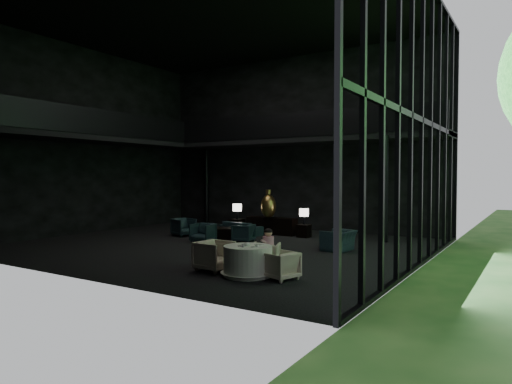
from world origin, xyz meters
The scene contains 35 objects.
floor centered at (0.00, 0.00, 0.00)m, with size 14.00×12.00×0.02m, color black.
ceiling centered at (0.00, 0.00, 8.00)m, with size 14.00×12.00×0.02m, color black.
wall_back centered at (0.00, 6.00, 4.00)m, with size 14.00×0.04×8.00m, color black.
wall_front centered at (0.00, -6.00, 4.00)m, with size 14.00×0.04×8.00m, color black.
wall_left centered at (-7.00, 0.00, 4.00)m, with size 0.04×12.00×8.00m, color black.
curtain_wall centered at (6.95, 0.00, 4.00)m, with size 0.20×12.00×8.00m, color black, non-canonical shape.
mezzanine_left centered at (-6.00, 0.00, 4.00)m, with size 2.00×12.00×0.25m, color black.
mezzanine_back centered at (1.00, 5.00, 4.00)m, with size 12.00×2.00×0.25m, color black.
railing_left centered at (-5.00, 0.00, 4.60)m, with size 0.06×12.00×1.00m, color black.
railing_back centered at (1.00, 4.00, 4.60)m, with size 12.00×0.06×1.00m, color black.
column_nw centered at (-5.00, 5.70, 2.00)m, with size 0.24×0.24×4.00m, color black.
column_ne centered at (4.80, 4.00, 2.00)m, with size 0.24×0.24×4.00m, color black.
console centered at (0.06, 3.74, 0.36)m, with size 2.25×0.51×0.71m, color black.
bronze_urn centered at (0.06, 3.47, 1.22)m, with size 0.64×0.64×1.19m.
side_table_left centered at (-1.54, 3.47, 0.29)m, with size 0.53×0.53×0.59m, color black.
table_lamp_left centered at (-1.54, 3.48, 1.06)m, with size 0.40×0.40×0.67m.
side_table_right centered at (1.66, 3.58, 0.26)m, with size 0.47×0.47×0.52m, color black.
table_lamp_right centered at (1.66, 3.58, 0.97)m, with size 0.38×0.38×0.64m.
sofa centered at (-0.96, 2.91, 0.33)m, with size 1.69×0.49×0.66m, color black.
lounge_armchair_west centered at (-2.70, 1.29, 0.42)m, with size 0.81×0.76×0.84m, color black.
lounge_armchair_east centered at (0.29, 1.23, 0.35)m, with size 0.68×0.63×0.70m, color #1B2F33.
lounge_armchair_south centered at (-0.91, 0.31, 0.39)m, with size 0.76×0.71×0.78m, color black.
window_armchair centered at (4.10, 1.21, 0.44)m, with size 1.01×0.66×0.88m, color black.
coffee_table centered at (-0.92, 1.58, 0.21)m, with size 0.94×0.94×0.42m, color black.
dining_table centered at (3.62, -3.57, 0.33)m, with size 1.37×1.37×0.75m.
dining_chair_north centered at (3.49, -2.51, 0.37)m, with size 0.71×0.66×0.73m, color tan.
dining_chair_east centered at (4.49, -3.46, 0.35)m, with size 0.68×0.64×0.70m, color #BDB4AB.
dining_chair_west centered at (2.53, -3.51, 0.48)m, with size 0.92×0.86×0.95m, color tan.
child centered at (3.64, -2.61, 0.77)m, with size 0.30×0.30×0.64m.
plate_a centered at (3.54, -3.68, 0.76)m, with size 0.26×0.26×0.02m, color white.
plate_b centered at (3.80, -3.33, 0.76)m, with size 0.25×0.25×0.02m, color white.
saucer centered at (3.85, -3.68, 0.76)m, with size 0.13×0.13×0.01m, color white.
coffee_cup centered at (3.91, -3.60, 0.80)m, with size 0.09×0.09×0.07m, color white.
cereal_bowl centered at (3.58, -3.54, 0.79)m, with size 0.17×0.17×0.08m, color white.
cream_pot centered at (3.64, -3.81, 0.79)m, with size 0.07×0.07×0.08m, color #99999E.
Camera 1 is at (9.75, -12.97, 2.49)m, focal length 32.00 mm.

